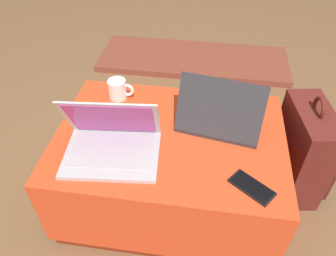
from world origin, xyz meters
TOP-DOWN VIEW (x-y plane):
  - ground_plane at (0.00, 0.00)m, footprint 14.00×14.00m
  - ottoman at (0.00, 0.00)m, footprint 0.92×0.66m
  - laptop_near at (-0.20, -0.12)m, footprint 0.37×0.29m
  - laptop_far at (0.19, 0.09)m, footprint 0.36×0.29m
  - cell_phone at (0.31, -0.22)m, footprint 0.17×0.15m
  - backpack at (0.59, 0.17)m, footprint 0.24×0.36m
  - coffee_mug at (-0.27, 0.22)m, footprint 0.12×0.08m
  - fireplace_hearth at (0.00, 1.25)m, footprint 1.40×0.50m

SIDE VIEW (x-z plane):
  - ground_plane at x=0.00m, z-range 0.00..0.00m
  - fireplace_hearth at x=0.00m, z-range 0.00..0.04m
  - ottoman at x=0.00m, z-range 0.00..0.41m
  - backpack at x=0.59m, z-range -0.04..0.48m
  - cell_phone at x=0.31m, z-range 0.40..0.41m
  - coffee_mug at x=-0.27m, z-range 0.40..0.49m
  - laptop_far at x=0.19m, z-range 0.34..0.57m
  - laptop_near at x=-0.20m, z-range 0.33..0.57m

